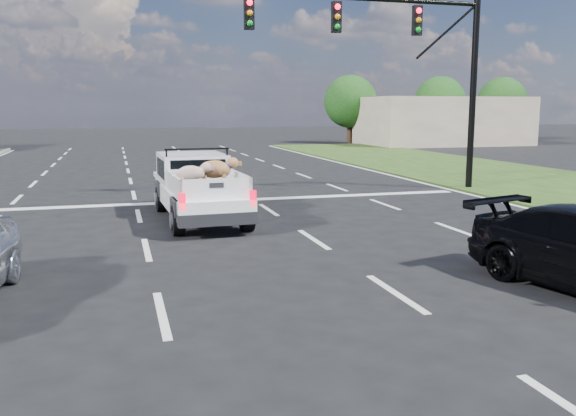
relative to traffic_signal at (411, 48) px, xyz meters
name	(u,v)px	position (x,y,z in m)	size (l,w,h in m)	color
ground	(285,304)	(-7.20, -10.50, -4.73)	(160.00, 160.00, 0.00)	black
road_markings	(214,222)	(-7.20, -3.94, -4.72)	(17.75, 60.00, 0.01)	silver
traffic_signal	(411,48)	(0.00, 0.00, 0.00)	(9.11, 0.31, 7.00)	black
building_right	(442,121)	(14.80, 23.50, -2.93)	(12.00, 7.00, 3.60)	beige
tree_far_d	(350,102)	(8.80, 27.50, -1.44)	(4.20, 4.20, 5.40)	#332114
tree_far_e	(440,102)	(16.80, 27.50, -1.44)	(4.20, 4.20, 5.40)	#332114
tree_far_f	(502,102)	(22.80, 27.50, -1.44)	(4.20, 4.20, 5.40)	#332114
pickup_truck	(198,186)	(-7.49, -3.36, -3.89)	(1.95, 4.86, 1.80)	black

